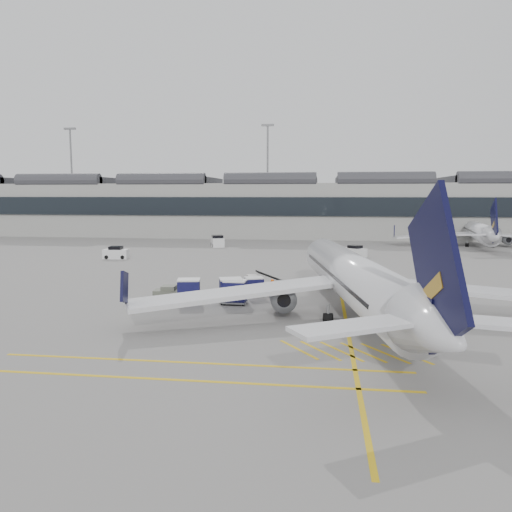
# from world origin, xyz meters

# --- Properties ---
(ground) EXTENTS (220.00, 220.00, 0.00)m
(ground) POSITION_xyz_m (0.00, 0.00, 0.00)
(ground) COLOR gray
(ground) RESTS_ON ground
(terminal) EXTENTS (200.00, 20.45, 12.40)m
(terminal) POSITION_xyz_m (0.00, 71.93, 6.14)
(terminal) COLOR #9E9E99
(terminal) RESTS_ON ground
(light_masts) EXTENTS (113.00, 0.60, 25.45)m
(light_masts) POSITION_xyz_m (-1.67, 86.00, 14.49)
(light_masts) COLOR slate
(light_masts) RESTS_ON ground
(apron_markings) EXTENTS (0.25, 60.00, 0.01)m
(apron_markings) POSITION_xyz_m (10.00, 10.00, 0.01)
(apron_markings) COLOR gold
(apron_markings) RESTS_ON ground
(airliner_main) EXTENTS (32.04, 35.27, 9.43)m
(airliner_main) POSITION_xyz_m (10.67, 1.09, 2.77)
(airliner_main) COLOR silver
(airliner_main) RESTS_ON ground
(airliner_far) EXTENTS (28.48, 31.31, 8.35)m
(airliner_far) POSITION_xyz_m (34.79, 54.29, 2.45)
(airliner_far) COLOR silver
(airliner_far) RESTS_ON ground
(belt_loader) EXTENTS (4.68, 2.86, 1.86)m
(belt_loader) POSITION_xyz_m (2.88, 10.28, 0.54)
(belt_loader) COLOR beige
(belt_loader) RESTS_ON ground
(baggage_cart_a) EXTENTS (1.89, 1.56, 1.98)m
(baggage_cart_a) POSITION_xyz_m (1.34, 4.29, 1.06)
(baggage_cart_a) COLOR gray
(baggage_cart_a) RESTS_ON ground
(baggage_cart_b) EXTENTS (2.18, 1.91, 2.01)m
(baggage_cart_b) POSITION_xyz_m (-2.45, 4.05, 1.08)
(baggage_cart_b) COLOR gray
(baggage_cart_b) RESTS_ON ground
(baggage_cart_c) EXTENTS (1.99, 1.84, 1.70)m
(baggage_cart_c) POSITION_xyz_m (2.45, 7.47, 0.91)
(baggage_cart_c) COLOR gray
(baggage_cart_c) RESTS_ON ground
(baggage_cart_d) EXTENTS (2.33, 2.11, 2.04)m
(baggage_cart_d) POSITION_xyz_m (0.92, 4.69, 1.10)
(baggage_cart_d) COLOR gray
(baggage_cart_d) RESTS_ON ground
(ramp_agent_a) EXTENTS (0.69, 0.71, 1.64)m
(ramp_agent_a) POSITION_xyz_m (4.12, 7.04, 0.82)
(ramp_agent_a) COLOR #FF610D
(ramp_agent_a) RESTS_ON ground
(ramp_agent_b) EXTENTS (0.85, 0.69, 1.68)m
(ramp_agent_b) POSITION_xyz_m (1.93, 7.30, 0.84)
(ramp_agent_b) COLOR orange
(ramp_agent_b) RESTS_ON ground
(pushback_tug) EXTENTS (2.50, 1.66, 1.34)m
(pushback_tug) POSITION_xyz_m (-4.27, 4.48, 0.60)
(pushback_tug) COLOR #56594B
(pushback_tug) RESTS_ON ground
(safety_cone_nose) EXTENTS (0.36, 0.36, 0.50)m
(safety_cone_nose) POSITION_xyz_m (13.15, 24.07, 0.25)
(safety_cone_nose) COLOR #F24C0A
(safety_cone_nose) RESTS_ON ground
(safety_cone_engine) EXTENTS (0.36, 0.36, 0.50)m
(safety_cone_engine) POSITION_xyz_m (11.37, 8.34, 0.25)
(safety_cone_engine) COLOR #F24C0A
(safety_cone_engine) RESTS_ON ground
(service_van_left) EXTENTS (3.48, 2.00, 1.71)m
(service_van_left) POSITION_xyz_m (-19.99, 30.51, 0.76)
(service_van_left) COLOR silver
(service_van_left) RESTS_ON ground
(service_van_mid) EXTENTS (3.06, 4.25, 1.97)m
(service_van_mid) POSITION_xyz_m (-9.39, 48.02, 0.88)
(service_van_mid) COLOR silver
(service_van_mid) RESTS_ON ground
(service_van_right) EXTENTS (3.47, 3.32, 1.65)m
(service_van_right) POSITION_xyz_m (12.91, 36.89, 0.74)
(service_van_right) COLOR silver
(service_van_right) RESTS_ON ground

